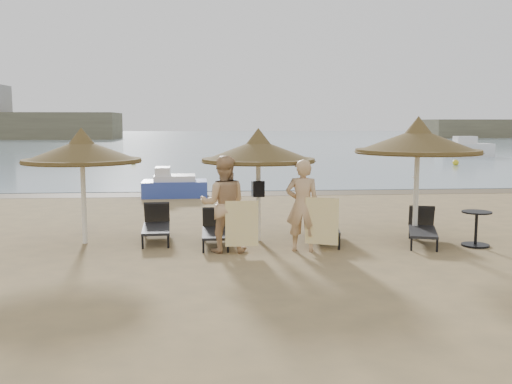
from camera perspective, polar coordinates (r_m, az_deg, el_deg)
ground at (r=11.77m, az=1.35°, el=-5.86°), size 160.00×160.00×0.00m
sea at (r=91.46m, az=-4.06°, el=5.39°), size 200.00×140.00×0.03m
wet_sand_strip at (r=21.01m, az=-1.40°, el=-0.14°), size 200.00×1.60×0.01m
far_shore at (r=92.37m, az=-19.93°, el=6.80°), size 150.00×54.80×12.00m
palapa_left at (r=12.74m, az=-17.01°, el=3.90°), size 2.53×2.53×2.51m
palapa_center at (r=12.47m, az=0.23°, el=4.10°), size 2.52×2.52×2.50m
palapa_right at (r=13.14m, az=15.88°, el=4.88°), size 2.78×2.78×2.76m
lounger_far_left at (r=12.98m, az=-9.93°, el=-3.16°), size 0.69×1.79×0.79m
lounger_near_left at (r=12.39m, az=-4.11°, el=-3.66°), size 0.55×1.65×0.74m
lounger_near_right at (r=12.87m, az=6.57°, el=-3.00°), size 0.90×2.02×0.87m
lounger_far_right at (r=13.00m, az=16.30°, el=-3.39°), size 1.05×1.76×0.75m
side_table at (r=12.98m, az=21.14°, el=-3.54°), size 0.62×0.62×0.75m
person_left at (r=11.50m, az=-3.28°, el=-0.43°), size 1.08×0.74×2.27m
person_right at (r=11.58m, az=4.68°, el=-0.62°), size 1.12×0.85×2.18m
towel_left at (r=11.24m, az=-1.43°, el=-3.19°), size 0.65×0.02×0.91m
towel_right at (r=11.46m, az=6.59°, el=-2.92°), size 0.63×0.28×0.95m
bag_patterned at (r=12.72m, az=0.16°, el=0.32°), size 0.29×0.19×0.35m
bag_dark at (r=12.38m, az=0.30°, el=0.29°), size 0.25×0.10×0.35m
pedal_boat at (r=20.32m, az=-8.21°, el=0.64°), size 2.30×1.41×1.05m
buoy_left at (r=35.97m, az=-12.15°, el=2.95°), size 0.33×0.33×0.33m
buoy_mid at (r=41.84m, az=2.14°, el=3.67°), size 0.34×0.34×0.34m
buoy_right at (r=36.41m, az=19.34°, el=2.79°), size 0.37×0.37×0.37m
buoy_extra at (r=37.45m, az=0.96°, el=3.25°), size 0.31×0.31×0.31m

